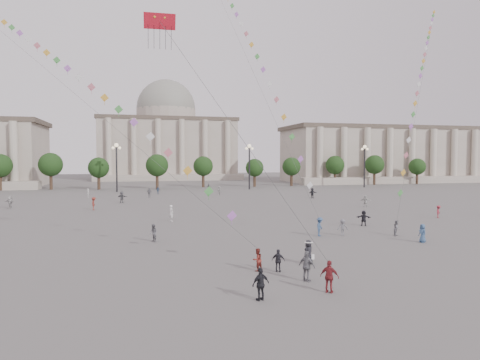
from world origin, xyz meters
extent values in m
plane|color=#575452|center=(0.00, 0.00, 0.00)|extent=(360.00, 360.00, 0.00)
cube|color=#9E9284|center=(75.00, 95.00, 8.00)|extent=(80.00, 22.00, 16.00)
cube|color=#4F453A|center=(75.00, 95.00, 16.60)|extent=(81.60, 22.44, 1.20)
cube|color=#9E9284|center=(75.00, 82.00, 1.00)|extent=(84.00, 4.00, 2.00)
cube|color=#9E9284|center=(0.00, 130.00, 10.00)|extent=(46.00, 30.00, 20.00)
cube|color=#4F453A|center=(0.00, 130.00, 20.60)|extent=(46.92, 30.60, 1.20)
cube|color=#9E9284|center=(0.00, 113.00, 1.00)|extent=(48.30, 4.00, 2.00)
cylinder|color=#9E9284|center=(0.00, 130.00, 22.50)|extent=(21.00, 21.00, 5.00)
sphere|color=gray|center=(0.00, 130.00, 25.00)|extent=(21.00, 21.00, 21.00)
cylinder|color=#332619|center=(-30.00, 78.00, 1.76)|extent=(0.70, 0.70, 3.52)
sphere|color=black|center=(-30.00, 78.00, 5.44)|extent=(5.12, 5.12, 5.12)
cylinder|color=#332619|center=(-18.00, 78.00, 1.76)|extent=(0.70, 0.70, 3.52)
sphere|color=black|center=(-18.00, 78.00, 5.44)|extent=(5.12, 5.12, 5.12)
cylinder|color=#332619|center=(-6.00, 78.00, 1.76)|extent=(0.70, 0.70, 3.52)
sphere|color=black|center=(-6.00, 78.00, 5.44)|extent=(5.12, 5.12, 5.12)
cylinder|color=#332619|center=(6.00, 78.00, 1.76)|extent=(0.70, 0.70, 3.52)
sphere|color=black|center=(6.00, 78.00, 5.44)|extent=(5.12, 5.12, 5.12)
cylinder|color=#332619|center=(18.00, 78.00, 1.76)|extent=(0.70, 0.70, 3.52)
sphere|color=black|center=(18.00, 78.00, 5.44)|extent=(5.12, 5.12, 5.12)
cylinder|color=#332619|center=(30.00, 78.00, 1.76)|extent=(0.70, 0.70, 3.52)
sphere|color=black|center=(30.00, 78.00, 5.44)|extent=(5.12, 5.12, 5.12)
cylinder|color=#332619|center=(42.00, 78.00, 1.76)|extent=(0.70, 0.70, 3.52)
sphere|color=black|center=(42.00, 78.00, 5.44)|extent=(5.12, 5.12, 5.12)
cylinder|color=#332619|center=(54.00, 78.00, 1.76)|extent=(0.70, 0.70, 3.52)
sphere|color=black|center=(54.00, 78.00, 5.44)|extent=(5.12, 5.12, 5.12)
cylinder|color=#332619|center=(66.00, 78.00, 1.76)|extent=(0.70, 0.70, 3.52)
sphere|color=black|center=(66.00, 78.00, 5.44)|extent=(5.12, 5.12, 5.12)
cylinder|color=#262628|center=(-15.00, 70.00, 5.00)|extent=(0.36, 0.36, 10.00)
sphere|color=#FFE5B2|center=(-15.00, 70.00, 10.20)|extent=(0.90, 0.90, 0.90)
sphere|color=#FFE5B2|center=(-15.70, 70.00, 9.60)|extent=(0.60, 0.60, 0.60)
sphere|color=#FFE5B2|center=(-14.30, 70.00, 9.60)|extent=(0.60, 0.60, 0.60)
cylinder|color=#262628|center=(15.00, 70.00, 5.00)|extent=(0.36, 0.36, 10.00)
sphere|color=#FFE5B2|center=(15.00, 70.00, 10.20)|extent=(0.90, 0.90, 0.90)
sphere|color=#FFE5B2|center=(14.30, 70.00, 9.60)|extent=(0.60, 0.60, 0.60)
sphere|color=#FFE5B2|center=(15.70, 70.00, 9.60)|extent=(0.60, 0.60, 0.60)
cylinder|color=#262628|center=(45.00, 70.00, 5.00)|extent=(0.36, 0.36, 10.00)
sphere|color=#FFE5B2|center=(45.00, 70.00, 10.20)|extent=(0.90, 0.90, 0.90)
sphere|color=#FFE5B2|center=(44.30, 70.00, 9.60)|extent=(0.60, 0.60, 0.60)
sphere|color=#FFE5B2|center=(45.70, 70.00, 9.60)|extent=(0.60, 0.60, 0.60)
imported|color=navy|center=(-6.57, 62.46, 0.74)|extent=(0.93, 0.54, 1.49)
imported|color=#232228|center=(13.35, 15.12, 0.85)|extent=(1.64, 1.13, 1.70)
imported|color=#AFAFAB|center=(5.44, 57.92, 0.87)|extent=(1.19, 1.66, 1.73)
imported|color=slate|center=(8.29, 10.19, 0.81)|extent=(1.18, 0.90, 1.61)
imported|color=silver|center=(22.97, 31.34, 0.92)|extent=(1.58, 1.60, 1.84)
imported|color=maroon|center=(25.55, 18.41, 0.78)|extent=(1.14, 1.11, 1.56)
imported|color=black|center=(20.71, 46.25, 0.94)|extent=(1.84, 1.09, 1.89)
imported|color=silver|center=(-19.71, 57.76, 0.84)|extent=(0.59, 0.71, 1.67)
imported|color=#5A5A5E|center=(-13.22, 45.91, 0.97)|extent=(1.76, 1.56, 1.93)
imported|color=silver|center=(-6.93, 23.41, 0.96)|extent=(0.70, 0.83, 1.93)
imported|color=slate|center=(-8.53, 54.80, 0.90)|extent=(1.13, 0.68, 1.80)
imported|color=maroon|center=(-16.80, 36.85, 0.93)|extent=(0.72, 1.22, 1.87)
imported|color=slate|center=(-9.47, 11.35, 0.80)|extent=(0.87, 0.96, 1.60)
imported|color=#AFAEAA|center=(-28.97, 41.85, 0.97)|extent=(1.71, 1.64, 1.94)
imported|color=#385880|center=(13.58, 5.51, 0.82)|extent=(0.55, 0.82, 1.65)
imported|color=slate|center=(4.98, 68.00, 0.84)|extent=(0.72, 1.06, 1.67)
imported|color=maroon|center=(-0.58, -5.50, 0.90)|extent=(1.10, 1.01, 1.80)
imported|color=#232228|center=(-1.92, -0.73, 0.75)|extent=(0.95, 0.73, 1.50)
imported|color=slate|center=(-0.95, -3.18, 0.93)|extent=(1.01, 1.14, 1.85)
imported|color=black|center=(-4.64, -5.82, 0.87)|extent=(1.10, 0.71, 1.74)
imported|color=maroon|center=(-3.19, -0.15, 0.75)|extent=(0.90, 0.83, 1.50)
imported|color=#355077|center=(6.05, 10.46, 0.91)|extent=(1.27, 1.33, 1.81)
imported|color=slate|center=(13.29, 8.90, 0.74)|extent=(0.91, 0.89, 1.48)
imported|color=black|center=(0.79, 0.68, 0.85)|extent=(0.99, 0.94, 1.71)
cone|color=white|center=(0.79, 0.68, 1.62)|extent=(0.52, 0.52, 0.14)
cylinder|color=white|center=(0.79, 0.68, 1.56)|extent=(0.60, 0.60, 0.02)
cube|color=white|center=(1.04, 0.53, 0.55)|extent=(0.22, 0.10, 0.35)
cube|color=red|center=(-9.16, 3.96, 17.03)|extent=(2.21, 0.58, 1.02)
cube|color=#1A9038|center=(-9.51, 3.92, 17.28)|extent=(0.36, 0.20, 0.34)
cube|color=#1B3797|center=(-8.81, 3.92, 17.28)|extent=(0.36, 0.20, 0.34)
sphere|color=gold|center=(-9.51, 3.88, 17.28)|extent=(0.20, 0.20, 0.20)
sphere|color=gold|center=(-8.81, 3.88, 17.28)|extent=(0.20, 0.20, 0.20)
cylinder|color=#3F3F3F|center=(-4.87, -0.77, 9.32)|extent=(0.02, 0.02, 20.03)
cylinder|color=#3F3F3F|center=(-21.47, 25.49, 18.18)|extent=(0.02, 0.02, 71.26)
cube|color=#AD62C4|center=(-4.50, 1.68, 3.46)|extent=(0.76, 0.25, 0.76)
cube|color=#499D48|center=(-5.80, 3.51, 5.04)|extent=(0.76, 0.25, 0.76)
cube|color=gold|center=(-7.11, 5.34, 6.50)|extent=(0.76, 0.25, 0.76)
cube|color=#C46776|center=(-8.41, 7.17, 7.88)|extent=(0.76, 0.25, 0.76)
cube|color=silver|center=(-9.72, 9.01, 9.21)|extent=(0.76, 0.25, 0.76)
cube|color=#AD62C4|center=(-11.03, 10.84, 10.50)|extent=(0.76, 0.25, 0.76)
cube|color=#499D48|center=(-12.33, 12.67, 11.77)|extent=(0.76, 0.25, 0.76)
cube|color=gold|center=(-13.64, 14.50, 13.00)|extent=(0.76, 0.25, 0.76)
cube|color=#C46776|center=(-14.94, 16.33, 14.21)|extent=(0.76, 0.25, 0.76)
cube|color=silver|center=(-16.25, 18.16, 15.40)|extent=(0.76, 0.25, 0.76)
cube|color=#AD62C4|center=(-17.56, 19.99, 16.57)|extent=(0.76, 0.25, 0.76)
cube|color=#499D48|center=(-18.86, 21.82, 17.73)|extent=(0.76, 0.25, 0.76)
cube|color=gold|center=(-20.17, 23.66, 18.87)|extent=(0.76, 0.25, 0.76)
cube|color=#C46776|center=(-21.47, 25.49, 20.00)|extent=(0.76, 0.25, 0.76)
cube|color=silver|center=(-22.78, 27.32, 21.12)|extent=(0.76, 0.25, 0.76)
cube|color=#AD62C4|center=(-24.09, 29.15, 22.23)|extent=(0.76, 0.25, 0.76)
cube|color=#499D48|center=(-25.39, 30.98, 23.32)|extent=(0.76, 0.25, 0.76)
cube|color=gold|center=(-26.70, 32.81, 24.41)|extent=(0.76, 0.25, 0.76)
cylinder|color=#3F3F3F|center=(3.34, 36.42, 27.29)|extent=(0.02, 0.02, 73.39)
cube|color=silver|center=(5.84, 12.46, 4.73)|extent=(0.76, 0.25, 0.76)
cube|color=#AD62C4|center=(5.63, 14.46, 7.33)|extent=(0.76, 0.25, 0.76)
cube|color=#499D48|center=(5.42, 16.45, 9.73)|extent=(0.76, 0.25, 0.76)
cube|color=gold|center=(5.21, 18.45, 12.01)|extent=(0.76, 0.25, 0.76)
cube|color=#C46776|center=(5.01, 20.45, 14.20)|extent=(0.76, 0.25, 0.76)
cube|color=silver|center=(4.80, 22.44, 16.33)|extent=(0.76, 0.25, 0.76)
cube|color=#AD62C4|center=(4.59, 24.44, 18.41)|extent=(0.76, 0.25, 0.76)
cube|color=#499D48|center=(4.38, 26.44, 20.44)|extent=(0.76, 0.25, 0.76)
cube|color=gold|center=(4.18, 28.44, 22.44)|extent=(0.76, 0.25, 0.76)
cube|color=#C46776|center=(3.97, 30.43, 24.40)|extent=(0.76, 0.25, 0.76)
cube|color=silver|center=(3.76, 32.43, 26.33)|extent=(0.76, 0.25, 0.76)
cube|color=#AD62C4|center=(3.55, 34.43, 28.24)|extent=(0.76, 0.25, 0.76)
cube|color=#499D48|center=(3.34, 36.42, 30.12)|extent=(0.76, 0.25, 0.76)
cylinder|color=#3F3F3F|center=(29.24, 27.19, 18.48)|extent=(0.02, 0.02, 59.23)
cube|color=#499D48|center=(14.74, 10.56, 3.95)|extent=(0.76, 0.25, 0.76)
cube|color=gold|center=(16.19, 12.23, 5.92)|extent=(0.76, 0.25, 0.76)
cube|color=#C46776|center=(17.64, 13.89, 7.74)|extent=(0.76, 0.25, 0.76)
cube|color=silver|center=(19.09, 15.55, 9.47)|extent=(0.76, 0.25, 0.76)
cube|color=#AD62C4|center=(20.54, 17.21, 11.14)|extent=(0.76, 0.25, 0.76)
cube|color=#499D48|center=(21.99, 18.88, 12.75)|extent=(0.76, 0.25, 0.76)
cube|color=gold|center=(23.44, 20.54, 14.33)|extent=(0.76, 0.25, 0.76)
cube|color=#C46776|center=(24.89, 22.20, 15.87)|extent=(0.76, 0.25, 0.76)
cube|color=silver|center=(26.34, 23.87, 17.38)|extent=(0.76, 0.25, 0.76)
cube|color=#AD62C4|center=(27.79, 25.53, 18.87)|extent=(0.76, 0.25, 0.76)
cube|color=#499D48|center=(29.24, 27.19, 20.34)|extent=(0.76, 0.25, 0.76)
cube|color=gold|center=(30.69, 28.85, 21.78)|extent=(0.76, 0.25, 0.76)
cube|color=#C46776|center=(32.14, 30.52, 23.21)|extent=(0.76, 0.25, 0.76)
cube|color=silver|center=(33.59, 32.18, 24.62)|extent=(0.76, 0.25, 0.76)
cube|color=#AD62C4|center=(35.04, 33.84, 26.02)|extent=(0.76, 0.25, 0.76)
cube|color=#499D48|center=(36.49, 35.50, 27.40)|extent=(0.76, 0.25, 0.76)
cube|color=gold|center=(37.94, 37.17, 28.77)|extent=(0.76, 0.25, 0.76)
cube|color=#C46776|center=(39.39, 38.83, 30.13)|extent=(0.76, 0.25, 0.76)
cube|color=silver|center=(40.84, 40.49, 31.48)|extent=(0.76, 0.25, 0.76)
cube|color=#AD62C4|center=(42.29, 42.15, 32.81)|extent=(0.76, 0.25, 0.76)
cube|color=#499D48|center=(43.74, 43.82, 34.14)|extent=(0.76, 0.25, 0.76)
cube|color=gold|center=(45.19, 45.48, 35.45)|extent=(0.76, 0.25, 0.76)
camera|label=1|loc=(-10.91, -26.96, 7.48)|focal=32.00mm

